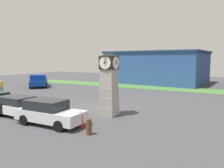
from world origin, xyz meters
name	(u,v)px	position (x,y,z in m)	size (l,w,h in m)	color
ground_plane	(95,108)	(0.00, 0.00, 0.00)	(80.96, 80.96, 0.00)	#424247
clock_tower	(109,85)	(2.28, -1.64, 2.23)	(1.41, 1.47, 4.53)	#A19B91
bollard_near_tower	(89,126)	(3.34, -5.73, 0.47)	(0.31, 0.31, 0.93)	brown
bollard_mid_row	(80,120)	(2.27, -5.03, 0.49)	(0.28, 0.28, 0.97)	maroon
car_near_tower	(19,106)	(-3.19, -4.95, 0.73)	(4.38, 1.97, 1.42)	silver
car_by_building	(49,112)	(0.11, -5.35, 0.78)	(4.45, 1.96, 1.54)	silver
pickup_truck	(39,81)	(-14.85, 7.77, 0.93)	(5.31, 5.42, 1.85)	navy
pedestrian_near_bench	(102,80)	(-7.22, 13.26, 0.94)	(0.43, 0.46, 1.64)	#338C4C
pedestrian_crossing_lot	(1,86)	(-13.91, 1.13, 0.88)	(0.30, 0.43, 1.55)	#338C4C
street_lamp_near_road	(156,63)	(-0.52, 18.83, 3.39)	(0.50, 0.24, 5.80)	#333338
warehouse_blue_far	(157,67)	(-1.33, 22.11, 2.69)	(16.60, 12.75, 5.36)	#2D5193
grass_verge_far	(174,89)	(3.26, 14.84, 0.02)	(48.57, 4.58, 0.04)	#477A38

